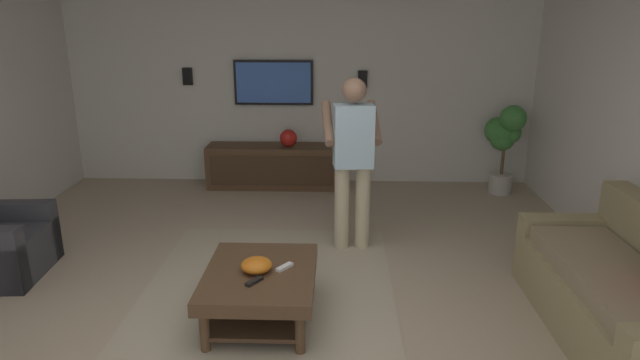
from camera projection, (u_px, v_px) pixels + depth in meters
ground_plane at (267, 331)px, 3.97m from camera, size 8.90×8.90×0.00m
wall_back_tv at (300, 73)px, 7.14m from camera, size 0.10×6.21×2.88m
area_rug at (265, 305)px, 4.32m from camera, size 3.06×2.04×0.01m
couch at (626, 297)px, 3.81m from camera, size 1.90×0.87×0.87m
coffee_table at (260, 284)px, 4.04m from camera, size 1.00×0.80×0.40m
media_console at (273, 166)px, 7.17m from camera, size 0.45×1.70×0.55m
tv at (274, 83)px, 7.10m from camera, size 0.05×1.02×0.57m
person_standing at (353, 154)px, 5.13m from camera, size 0.58×0.58×1.64m
potted_plant_tall at (504, 137)px, 6.82m from camera, size 0.51×0.44×1.13m
bowl at (257, 265)px, 3.98m from camera, size 0.23×0.23×0.10m
remote_white at (285, 267)px, 4.04m from camera, size 0.15×0.12×0.02m
remote_black at (254, 281)px, 3.83m from camera, size 0.15×0.12×0.02m
vase_round at (288, 138)px, 7.02m from camera, size 0.22×0.22×0.22m
wall_speaker_left at (363, 79)px, 7.06m from camera, size 0.06×0.12×0.22m
wall_speaker_right at (188, 76)px, 7.12m from camera, size 0.06×0.12×0.22m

